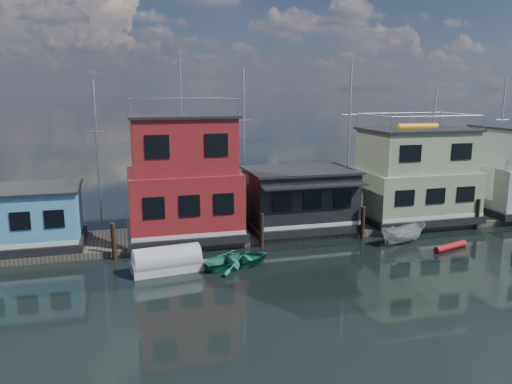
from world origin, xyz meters
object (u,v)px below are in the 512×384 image
object	(u,v)px
motorboat	(403,234)
dinghy_teal	(237,260)
houseboat_blue	(28,217)
houseboat_red	(183,179)
red_kayak	(451,246)
houseboat_green	(414,176)
houseboat_dark	(299,198)
tarp_runabout	(167,261)

from	to	relation	value
motorboat	dinghy_teal	size ratio (longest dim) A/B	0.84
houseboat_blue	houseboat_red	bearing A→B (deg)	0.00
red_kayak	houseboat_blue	bearing A→B (deg)	148.00
houseboat_blue	red_kayak	distance (m)	26.13
dinghy_teal	red_kayak	distance (m)	13.57
houseboat_blue	houseboat_green	distance (m)	26.53
houseboat_red	houseboat_green	world-z (taller)	houseboat_red
houseboat_red	dinghy_teal	distance (m)	7.26
houseboat_green	motorboat	size ratio (longest dim) A/B	2.52
houseboat_red	houseboat_green	xyz separation A→B (m)	(17.00, 0.00, -0.55)
red_kayak	dinghy_teal	bearing A→B (deg)	159.95
houseboat_green	red_kayak	xyz separation A→B (m)	(-1.24, -6.37, -3.35)
houseboat_dark	tarp_runabout	world-z (taller)	houseboat_dark
houseboat_blue	houseboat_green	world-z (taller)	houseboat_green
houseboat_blue	dinghy_teal	xyz separation A→B (m)	(11.71, -5.85, -1.80)
dinghy_teal	houseboat_red	bearing A→B (deg)	9.17
houseboat_dark	tarp_runabout	xyz separation A→B (m)	(-9.69, -5.58, -1.84)
motorboat	dinghy_teal	distance (m)	11.44
motorboat	red_kayak	distance (m)	2.94
houseboat_blue	houseboat_red	xyz separation A→B (m)	(9.50, 0.00, 1.90)
houseboat_blue	red_kayak	xyz separation A→B (m)	(25.26, -6.37, -2.00)
houseboat_green	tarp_runabout	distance (m)	19.74
houseboat_blue	dinghy_teal	size ratio (longest dim) A/B	1.62
tarp_runabout	motorboat	bearing A→B (deg)	-3.27
houseboat_dark	motorboat	size ratio (longest dim) A/B	2.22
houseboat_blue	motorboat	distance (m)	23.54
dinghy_teal	tarp_runabout	bearing A→B (deg)	74.92
houseboat_dark	houseboat_blue	bearing A→B (deg)	179.94
tarp_runabout	motorboat	size ratio (longest dim) A/B	1.19
houseboat_dark	red_kayak	distance (m)	10.27
tarp_runabout	houseboat_green	bearing A→B (deg)	9.19
houseboat_dark	dinghy_teal	world-z (taller)	houseboat_dark
houseboat_green	dinghy_teal	world-z (taller)	houseboat_green
houseboat_dark	tarp_runabout	size ratio (longest dim) A/B	1.88
houseboat_dark	houseboat_green	world-z (taller)	houseboat_green
houseboat_red	dinghy_teal	xyz separation A→B (m)	(2.21, -5.85, -3.70)
tarp_runabout	dinghy_teal	world-z (taller)	tarp_runabout
houseboat_blue	red_kayak	bearing A→B (deg)	-14.15
red_kayak	houseboat_red	bearing A→B (deg)	140.15
motorboat	dinghy_teal	xyz separation A→B (m)	(-11.35, -1.37, -0.23)
motorboat	houseboat_dark	bearing A→B (deg)	43.77
houseboat_blue	houseboat_red	size ratio (longest dim) A/B	0.54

